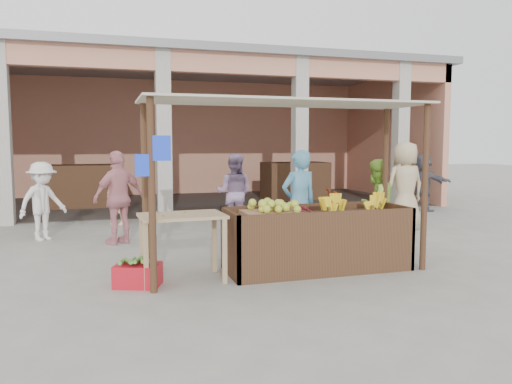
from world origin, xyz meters
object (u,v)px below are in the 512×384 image
object	(u,v)px
side_table	(182,225)
vendor_blue	(299,200)
vendor_green	(376,203)
red_crate	(138,275)
motorcycle	(306,214)
fruit_stall	(317,242)

from	to	relation	value
side_table	vendor_blue	size ratio (longest dim) A/B	0.62
vendor_blue	vendor_green	world-z (taller)	vendor_blue
red_crate	motorcycle	size ratio (longest dim) A/B	0.29
fruit_stall	motorcycle	bearing A→B (deg)	71.21
fruit_stall	motorcycle	size ratio (longest dim) A/B	1.39
side_table	vendor_green	size ratio (longest dim) A/B	0.69
fruit_stall	vendor_green	xyz separation A→B (m)	(1.44, 0.84, 0.41)
vendor_green	motorcycle	xyz separation A→B (m)	(-0.73, 1.24, -0.33)
fruit_stall	vendor_blue	distance (m)	1.05
side_table	motorcycle	distance (m)	3.38
vendor_blue	vendor_green	size ratio (longest dim) A/B	1.12
vendor_blue	motorcycle	size ratio (longest dim) A/B	0.97
vendor_blue	motorcycle	distance (m)	1.40
motorcycle	side_table	bearing A→B (deg)	135.44
fruit_stall	vendor_green	distance (m)	1.72
fruit_stall	red_crate	bearing A→B (deg)	-177.43
side_table	vendor_green	distance (m)	3.48
fruit_stall	vendor_blue	size ratio (longest dim) A/B	1.43
fruit_stall	side_table	xyz separation A→B (m)	(-1.93, -0.01, 0.34)
red_crate	motorcycle	world-z (taller)	motorcycle
red_crate	vendor_green	distance (m)	4.12
motorcycle	fruit_stall	bearing A→B (deg)	168.27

